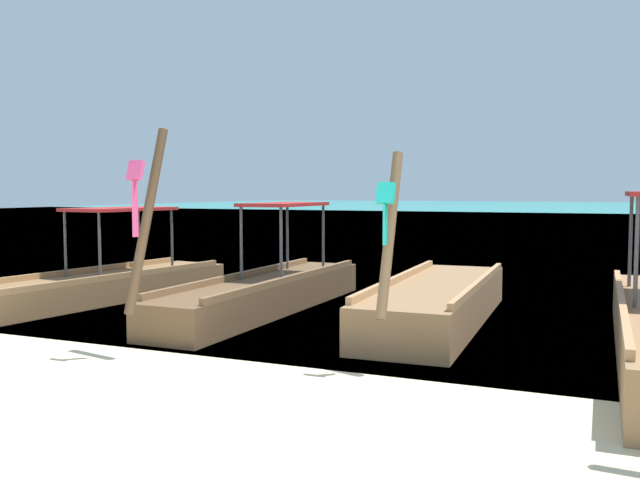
{
  "coord_description": "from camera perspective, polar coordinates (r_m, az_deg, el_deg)",
  "views": [
    {
      "loc": [
        3.83,
        -4.59,
        2.02
      ],
      "look_at": [
        0.0,
        4.42,
        1.31
      ],
      "focal_mm": 38.46,
      "sensor_mm": 36.0,
      "label": 1
    }
  ],
  "objects": [
    {
      "name": "ground",
      "position": [
        6.31,
        -16.46,
        -14.68
      ],
      "size": [
        120.0,
        120.0,
        0.0
      ],
      "primitive_type": "plane",
      "color": "beige"
    },
    {
      "name": "sea_water",
      "position": [
        67.15,
        19.76,
        2.19
      ],
      "size": [
        120.0,
        120.0,
        0.0
      ],
      "primitive_type": "plane",
      "color": "teal",
      "rests_on": "ground"
    },
    {
      "name": "longtail_boat_yellow_ribbon",
      "position": [
        13.05,
        -18.62,
        -3.63
      ],
      "size": [
        2.12,
        6.71,
        2.65
      ],
      "color": "brown",
      "rests_on": "ground"
    },
    {
      "name": "longtail_boat_pink_ribbon",
      "position": [
        11.48,
        -4.6,
        -4.28
      ],
      "size": [
        1.11,
        6.41,
        2.81
      ],
      "color": "brown",
      "rests_on": "ground"
    },
    {
      "name": "longtail_boat_turquoise_ribbon",
      "position": [
        10.6,
        9.75,
        -5.14
      ],
      "size": [
        1.49,
        5.77,
        2.47
      ],
      "color": "olive",
      "rests_on": "ground"
    }
  ]
}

